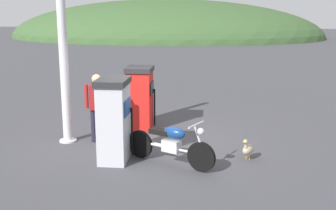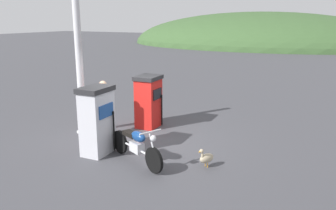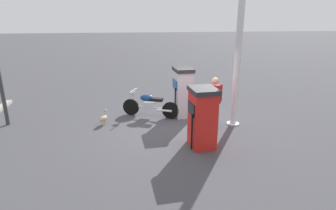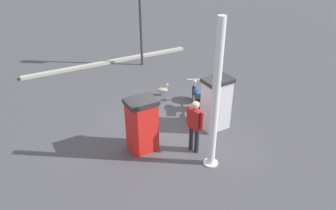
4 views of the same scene
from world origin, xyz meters
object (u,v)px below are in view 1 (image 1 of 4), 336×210
at_px(attendant_person, 97,104).
at_px(canopy_support_pole, 64,60).
at_px(fuel_pump_near, 114,120).
at_px(fuel_pump_far, 140,98).
at_px(wandering_duck, 248,149).
at_px(motorcycle_near_pump, 171,143).

height_order(attendant_person, canopy_support_pole, canopy_support_pole).
height_order(fuel_pump_near, fuel_pump_far, fuel_pump_near).
bearing_deg(fuel_pump_near, attendant_person, 121.25).
relative_size(fuel_pump_far, wandering_duck, 3.40).
relative_size(fuel_pump_near, canopy_support_pole, 0.42).
distance_m(fuel_pump_near, wandering_duck, 2.82).
height_order(fuel_pump_near, wandering_duck, fuel_pump_near).
distance_m(fuel_pump_far, motorcycle_near_pump, 2.80).
distance_m(motorcycle_near_pump, wandering_duck, 1.64).
bearing_deg(attendant_person, canopy_support_pole, -171.29).
xyz_separation_m(wandering_duck, canopy_support_pole, (-4.16, 0.63, 1.70)).
relative_size(fuel_pump_near, motorcycle_near_pump, 0.90).
bearing_deg(attendant_person, wandering_duck, -12.10).
distance_m(fuel_pump_near, attendant_person, 1.42).
bearing_deg(motorcycle_near_pump, fuel_pump_near, 177.88).
xyz_separation_m(attendant_person, wandering_duck, (3.44, -0.74, -0.68)).
xyz_separation_m(fuel_pump_far, wandering_duck, (2.71, -2.00, -0.59)).
relative_size(fuel_pump_near, attendant_person, 1.07).
bearing_deg(fuel_pump_far, wandering_duck, -36.43).
bearing_deg(wandering_duck, fuel_pump_far, 143.57).
height_order(motorcycle_near_pump, attendant_person, attendant_person).
xyz_separation_m(fuel_pump_far, motorcycle_near_pump, (1.17, -2.52, -0.37)).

